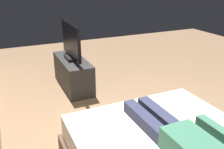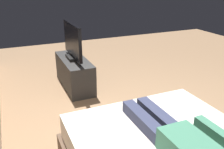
{
  "view_description": "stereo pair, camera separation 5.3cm",
  "coord_description": "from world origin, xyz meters",
  "px_view_note": "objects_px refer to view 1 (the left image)",
  "views": [
    {
      "loc": [
        -1.91,
        1.4,
        1.79
      ],
      "look_at": [
        0.59,
        0.26,
        0.69
      ],
      "focal_mm": 39.8,
      "sensor_mm": 36.0,
      "label": 1
    },
    {
      "loc": [
        -1.94,
        1.36,
        1.79
      ],
      "look_at": [
        0.59,
        0.26,
        0.69
      ],
      "focal_mm": 39.8,
      "sensor_mm": 36.0,
      "label": 2
    }
  ],
  "objects_px": {
    "remote": "(208,126)",
    "tv_stand": "(73,73)",
    "person": "(184,141)",
    "tv": "(71,42)"
  },
  "relations": [
    {
      "from": "person",
      "to": "tv_stand",
      "type": "xyz_separation_m",
      "value": [
        2.64,
        0.12,
        -0.37
      ]
    },
    {
      "from": "remote",
      "to": "tv_stand",
      "type": "height_order",
      "value": "remote"
    },
    {
      "from": "person",
      "to": "tv_stand",
      "type": "height_order",
      "value": "person"
    },
    {
      "from": "person",
      "to": "tv",
      "type": "distance_m",
      "value": 2.65
    },
    {
      "from": "person",
      "to": "tv",
      "type": "relative_size",
      "value": 1.43
    },
    {
      "from": "remote",
      "to": "tv_stand",
      "type": "distance_m",
      "value": 2.56
    },
    {
      "from": "tv_stand",
      "to": "tv",
      "type": "bearing_deg",
      "value": 90.0
    },
    {
      "from": "person",
      "to": "tv_stand",
      "type": "bearing_deg",
      "value": 2.58
    },
    {
      "from": "tv_stand",
      "to": "person",
      "type": "bearing_deg",
      "value": -177.42
    },
    {
      "from": "tv_stand",
      "to": "remote",
      "type": "bearing_deg",
      "value": -168.12
    }
  ]
}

